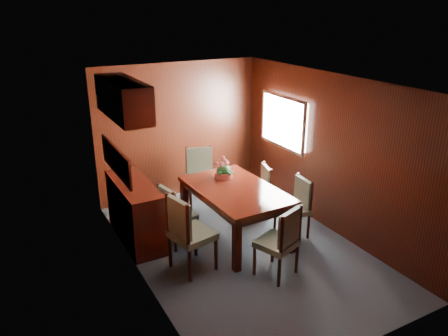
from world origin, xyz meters
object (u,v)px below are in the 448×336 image
dining_table (235,195)px  chair_head (282,239)px  chair_right_near (297,204)px  flower_centerpiece (224,168)px  sideboard (135,211)px  chair_left_near (187,230)px

dining_table → chair_head: (0.01, -1.17, -0.14)m
chair_right_near → flower_centerpiece: flower_centerpiece is taller
sideboard → chair_right_near: bearing=-25.3°
sideboard → chair_right_near: 2.40m
sideboard → chair_left_near: (0.33, -1.14, 0.15)m
flower_centerpiece → sideboard: bearing=172.0°
flower_centerpiece → dining_table: bearing=-96.6°
chair_right_near → flower_centerpiece: size_ratio=3.01×
sideboard → chair_right_near: size_ratio=1.53×
sideboard → chair_right_near: chair_right_near is taller
flower_centerpiece → chair_head: bearing=-91.7°
sideboard → dining_table: size_ratio=0.81×
flower_centerpiece → chair_right_near: bearing=-46.3°
dining_table → chair_left_near: 1.10m
chair_left_near → chair_head: 1.21m
dining_table → chair_left_near: bearing=-156.2°
chair_left_near → dining_table: bearing=104.2°
dining_table → chair_head: 1.17m
chair_left_near → chair_right_near: size_ratio=1.18×
dining_table → flower_centerpiece: 0.53m
sideboard → flower_centerpiece: (1.38, -0.19, 0.49)m
chair_head → flower_centerpiece: 1.68m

